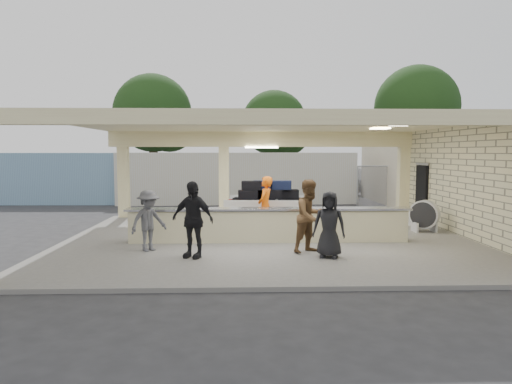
{
  "coord_description": "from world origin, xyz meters",
  "views": [
    {
      "loc": [
        -0.78,
        -13.56,
        2.69
      ],
      "look_at": [
        -0.33,
        1.0,
        1.41
      ],
      "focal_mm": 32.0,
      "sensor_mm": 36.0,
      "label": 1
    }
  ],
  "objects_px": {
    "drum_fan": "(424,215)",
    "car_dark": "(327,183)",
    "baggage_counter": "(269,225)",
    "luggage_cart": "(267,202)",
    "car_white_a": "(417,187)",
    "car_white_b": "(468,184)",
    "passenger_b": "(192,219)",
    "container_white": "(237,178)",
    "passenger_c": "(149,221)",
    "baggage_handler": "(265,207)",
    "container_blue": "(71,178)",
    "passenger_a": "(310,216)",
    "passenger_d": "(329,225)"
  },
  "relations": [
    {
      "from": "car_dark",
      "to": "baggage_counter",
      "type": "bearing_deg",
      "value": -162.09
    },
    {
      "from": "luggage_cart",
      "to": "car_dark",
      "type": "distance_m",
      "value": 14.31
    },
    {
      "from": "drum_fan",
      "to": "car_white_a",
      "type": "bearing_deg",
      "value": 109.37
    },
    {
      "from": "drum_fan",
      "to": "car_dark",
      "type": "height_order",
      "value": "car_dark"
    },
    {
      "from": "baggage_handler",
      "to": "container_white",
      "type": "relative_size",
      "value": 0.15
    },
    {
      "from": "passenger_c",
      "to": "car_white_a",
      "type": "relative_size",
      "value": 0.34
    },
    {
      "from": "baggage_handler",
      "to": "passenger_d",
      "type": "relative_size",
      "value": 1.14
    },
    {
      "from": "luggage_cart",
      "to": "drum_fan",
      "type": "xyz_separation_m",
      "value": [
        5.1,
        -0.72,
        -0.36
      ]
    },
    {
      "from": "baggage_handler",
      "to": "container_white",
      "type": "xyz_separation_m",
      "value": [
        -0.97,
        10.41,
        0.31
      ]
    },
    {
      "from": "passenger_b",
      "to": "car_white_b",
      "type": "height_order",
      "value": "passenger_b"
    },
    {
      "from": "drum_fan",
      "to": "passenger_b",
      "type": "xyz_separation_m",
      "value": [
        -7.15,
        -3.42,
        0.39
      ]
    },
    {
      "from": "luggage_cart",
      "to": "car_dark",
      "type": "relative_size",
      "value": 0.65
    },
    {
      "from": "car_dark",
      "to": "passenger_a",
      "type": "bearing_deg",
      "value": -157.68
    },
    {
      "from": "drum_fan",
      "to": "car_white_a",
      "type": "xyz_separation_m",
      "value": [
        4.3,
        11.75,
        0.01
      ]
    },
    {
      "from": "passenger_b",
      "to": "container_blue",
      "type": "bearing_deg",
      "value": 143.71
    },
    {
      "from": "passenger_c",
      "to": "car_white_b",
      "type": "distance_m",
      "value": 21.89
    },
    {
      "from": "luggage_cart",
      "to": "car_white_a",
      "type": "xyz_separation_m",
      "value": [
        9.4,
        11.03,
        -0.35
      ]
    },
    {
      "from": "passenger_b",
      "to": "passenger_c",
      "type": "relative_size",
      "value": 1.18
    },
    {
      "from": "container_white",
      "to": "drum_fan",
      "type": "bearing_deg",
      "value": -60.24
    },
    {
      "from": "baggage_counter",
      "to": "passenger_d",
      "type": "relative_size",
      "value": 5.02
    },
    {
      "from": "car_dark",
      "to": "luggage_cart",
      "type": "bearing_deg",
      "value": -164.33
    },
    {
      "from": "baggage_counter",
      "to": "car_dark",
      "type": "height_order",
      "value": "car_dark"
    },
    {
      "from": "passenger_b",
      "to": "container_white",
      "type": "height_order",
      "value": "container_white"
    },
    {
      "from": "luggage_cart",
      "to": "passenger_d",
      "type": "bearing_deg",
      "value": -66.83
    },
    {
      "from": "luggage_cart",
      "to": "car_white_a",
      "type": "bearing_deg",
      "value": 55.56
    },
    {
      "from": "baggage_counter",
      "to": "passenger_d",
      "type": "bearing_deg",
      "value": -56.22
    },
    {
      "from": "car_white_b",
      "to": "passenger_b",
      "type": "bearing_deg",
      "value": 140.4
    },
    {
      "from": "baggage_handler",
      "to": "car_white_b",
      "type": "xyz_separation_m",
      "value": [
        12.82,
        12.99,
        -0.23
      ]
    },
    {
      "from": "car_white_b",
      "to": "car_dark",
      "type": "xyz_separation_m",
      "value": [
        -8.14,
        1.95,
        -0.03
      ]
    },
    {
      "from": "drum_fan",
      "to": "container_blue",
      "type": "relative_size",
      "value": 0.1
    },
    {
      "from": "baggage_handler",
      "to": "passenger_d",
      "type": "distance_m",
      "value": 3.18
    },
    {
      "from": "baggage_counter",
      "to": "drum_fan",
      "type": "height_order",
      "value": "drum_fan"
    },
    {
      "from": "drum_fan",
      "to": "passenger_d",
      "type": "relative_size",
      "value": 0.63
    },
    {
      "from": "passenger_c",
      "to": "passenger_b",
      "type": "bearing_deg",
      "value": -76.09
    },
    {
      "from": "baggage_counter",
      "to": "baggage_handler",
      "type": "relative_size",
      "value": 4.42
    },
    {
      "from": "luggage_cart",
      "to": "car_white_a",
      "type": "relative_size",
      "value": 0.63
    },
    {
      "from": "baggage_counter",
      "to": "drum_fan",
      "type": "relative_size",
      "value": 7.92
    },
    {
      "from": "baggage_counter",
      "to": "car_dark",
      "type": "xyz_separation_m",
      "value": [
        4.62,
        15.74,
        0.18
      ]
    },
    {
      "from": "baggage_counter",
      "to": "container_white",
      "type": "distance_m",
      "value": 11.28
    },
    {
      "from": "luggage_cart",
      "to": "container_blue",
      "type": "relative_size",
      "value": 0.29
    },
    {
      "from": "passenger_a",
      "to": "passenger_c",
      "type": "distance_m",
      "value": 4.22
    },
    {
      "from": "baggage_counter",
      "to": "car_white_b",
      "type": "relative_size",
      "value": 1.63
    },
    {
      "from": "passenger_a",
      "to": "passenger_d",
      "type": "relative_size",
      "value": 1.16
    },
    {
      "from": "passenger_b",
      "to": "car_dark",
      "type": "distance_m",
      "value": 18.89
    },
    {
      "from": "car_dark",
      "to": "car_white_a",
      "type": "bearing_deg",
      "value": -83.27
    },
    {
      "from": "baggage_handler",
      "to": "container_white",
      "type": "height_order",
      "value": "container_white"
    },
    {
      "from": "car_dark",
      "to": "car_white_b",
      "type": "bearing_deg",
      "value": -69.23
    },
    {
      "from": "passenger_c",
      "to": "passenger_d",
      "type": "height_order",
      "value": "passenger_d"
    },
    {
      "from": "car_white_a",
      "to": "container_white",
      "type": "height_order",
      "value": "container_white"
    },
    {
      "from": "luggage_cart",
      "to": "car_white_b",
      "type": "distance_m",
      "value": 17.2
    }
  ]
}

